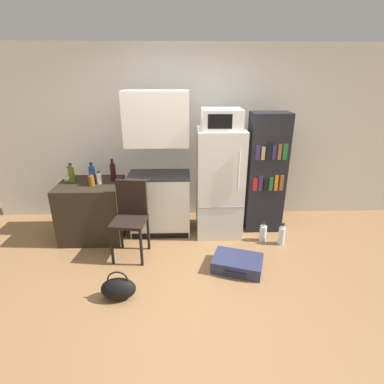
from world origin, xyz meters
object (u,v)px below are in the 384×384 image
at_px(bottle_wine_dark, 113,172).
at_px(handbag, 118,288).
at_px(refrigerator, 219,183).
at_px(bookshelf, 266,174).
at_px(bottle_amber_beer, 91,180).
at_px(suitcase_large_flat, 237,263).
at_px(bottle_clear_short, 69,172).
at_px(water_bottle_front, 263,233).
at_px(bottle_milk_white, 99,179).
at_px(microwave, 222,119).
at_px(bowl, 69,179).
at_px(side_table, 93,210).
at_px(bottle_blue_soda, 92,174).
at_px(bottle_olive_oil, 71,174).
at_px(kitchen_hutch, 159,171).
at_px(water_bottle_middle, 282,235).
at_px(chair, 131,212).

relative_size(bottle_wine_dark, handbag, 0.86).
xyz_separation_m(refrigerator, bookshelf, (0.67, 0.11, 0.10)).
height_order(bottle_amber_beer, suitcase_large_flat, bottle_amber_beer).
bearing_deg(bottle_clear_short, water_bottle_front, -10.69).
xyz_separation_m(refrigerator, bottle_wine_dark, (-1.46, 0.02, 0.18)).
bearing_deg(bottle_milk_white, microwave, 3.28).
distance_m(refrigerator, microwave, 0.88).
relative_size(bottle_milk_white, bowl, 1.40).
bearing_deg(suitcase_large_flat, bottle_wine_dark, 168.23).
height_order(refrigerator, water_bottle_front, refrigerator).
relative_size(side_table, bottle_blue_soda, 3.15).
relative_size(microwave, suitcase_large_flat, 0.77).
distance_m(bottle_wine_dark, bottle_olive_oil, 0.55).
relative_size(bottle_amber_beer, water_bottle_front, 0.62).
distance_m(side_table, bottle_blue_soda, 0.52).
xyz_separation_m(microwave, handbag, (-1.18, -1.40, -1.51)).
bearing_deg(bottle_clear_short, side_table, -38.89).
xyz_separation_m(bookshelf, handbag, (-1.85, -1.50, -0.73)).
bearing_deg(microwave, refrigerator, 73.75).
bearing_deg(kitchen_hutch, bottle_wine_dark, -177.51).
relative_size(side_table, bookshelf, 0.48).
distance_m(suitcase_large_flat, handbag, 1.40).
relative_size(bookshelf, water_bottle_front, 6.00).
height_order(bottle_milk_white, water_bottle_middle, bottle_milk_white).
distance_m(side_table, handbag, 1.48).
height_order(chair, handbag, chair).
xyz_separation_m(bottle_wine_dark, bottle_clear_short, (-0.68, 0.21, -0.07)).
relative_size(side_table, water_bottle_middle, 2.63).
relative_size(kitchen_hutch, bottle_milk_white, 11.44).
relative_size(side_table, chair, 0.85).
distance_m(microwave, bottle_clear_short, 2.29).
xyz_separation_m(kitchen_hutch, bottle_wine_dark, (-0.62, -0.03, 0.01)).
height_order(bottle_olive_oil, water_bottle_front, bottle_olive_oil).
xyz_separation_m(refrigerator, bowl, (-2.09, 0.07, 0.06)).
xyz_separation_m(side_table, handbag, (0.59, -1.33, -0.28)).
height_order(kitchen_hutch, bottle_olive_oil, kitchen_hutch).
relative_size(bookshelf, bottle_amber_beer, 9.72).
height_order(bookshelf, water_bottle_front, bookshelf).
bearing_deg(chair, kitchen_hutch, 68.25).
distance_m(bottle_wine_dark, chair, 0.72).
distance_m(bottle_wine_dark, suitcase_large_flat, 2.04).
distance_m(refrigerator, bottle_milk_white, 1.63).
bearing_deg(kitchen_hutch, bookshelf, 2.35).
distance_m(bottle_amber_beer, suitcase_large_flat, 2.15).
xyz_separation_m(microwave, bowl, (-2.09, 0.07, -0.82)).
bearing_deg(side_table, bottle_amber_beer, -56.07).
xyz_separation_m(chair, handbag, (-0.02, -0.87, -0.46)).
xyz_separation_m(kitchen_hutch, handbag, (-0.34, -1.44, -0.80)).
relative_size(refrigerator, bookshelf, 0.88).
bearing_deg(suitcase_large_flat, bottle_milk_white, 173.58).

